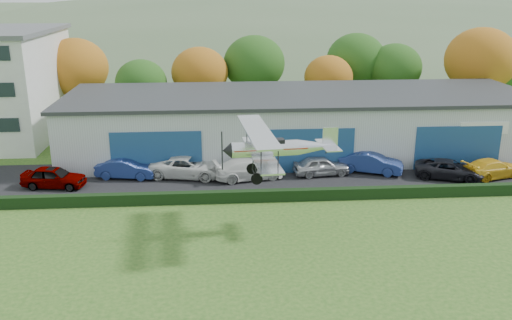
{
  "coord_description": "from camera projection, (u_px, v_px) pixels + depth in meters",
  "views": [
    {
      "loc": [
        -2.29,
        -18.88,
        14.24
      ],
      "look_at": [
        0.05,
        12.87,
        4.07
      ],
      "focal_mm": 38.36,
      "sensor_mm": 36.0,
      "label": 1
    }
  ],
  "objects": [
    {
      "name": "car_5",
      "position": [
        371.0,
        162.0,
        43.31
      ],
      "size": [
        5.27,
        3.55,
        1.64
      ],
      "primitive_type": "imported",
      "rotation": [
        0.0,
        0.0,
        1.17
      ],
      "color": "navy",
      "rests_on": "apron"
    },
    {
      "name": "car_1",
      "position": [
        126.0,
        168.0,
        42.11
      ],
      "size": [
        4.81,
        2.32,
        1.52
      ],
      "primitive_type": "imported",
      "rotation": [
        0.0,
        0.0,
        1.41
      ],
      "color": "navy",
      "rests_on": "apron"
    },
    {
      "name": "distant_hills",
      "position": [
        209.0,
        84.0,
        159.09
      ],
      "size": [
        430.0,
        196.0,
        56.0
      ],
      "color": "#4C6642",
      "rests_on": "ground"
    },
    {
      "name": "hangar",
      "position": [
        299.0,
        122.0,
        48.55
      ],
      "size": [
        40.6,
        12.6,
        5.3
      ],
      "color": "#B2B7BC",
      "rests_on": "ground"
    },
    {
      "name": "tree_belt",
      "position": [
        245.0,
        69.0,
        59.38
      ],
      "size": [
        75.7,
        13.22,
        10.12
      ],
      "color": "#3D2614",
      "rests_on": "ground"
    },
    {
      "name": "biplane",
      "position": [
        275.0,
        147.0,
        32.16
      ],
      "size": [
        6.97,
        8.01,
        2.99
      ],
      "rotation": [
        0.0,
        0.0,
        0.08
      ],
      "color": "silver"
    },
    {
      "name": "car_2",
      "position": [
        188.0,
        167.0,
        42.31
      ],
      "size": [
        6.21,
        3.76,
        1.61
      ],
      "primitive_type": "imported",
      "rotation": [
        0.0,
        0.0,
        1.37
      ],
      "color": "silver",
      "rests_on": "apron"
    },
    {
      "name": "car_7",
      "position": [
        493.0,
        168.0,
        42.23
      ],
      "size": [
        5.41,
        3.45,
        1.46
      ],
      "primitive_type": "imported",
      "rotation": [
        0.0,
        0.0,
        1.87
      ],
      "color": "gold",
      "rests_on": "apron"
    },
    {
      "name": "car_4",
      "position": [
        321.0,
        166.0,
        42.76
      ],
      "size": [
        4.55,
        2.2,
        1.5
      ],
      "primitive_type": "imported",
      "rotation": [
        0.0,
        0.0,
        1.67
      ],
      "color": "silver",
      "rests_on": "apron"
    },
    {
      "name": "car_6",
      "position": [
        449.0,
        169.0,
        42.03
      ],
      "size": [
        5.68,
        4.08,
        1.44
      ],
      "primitive_type": "imported",
      "rotation": [
        0.0,
        0.0,
        1.2
      ],
      "color": "black",
      "rests_on": "apron"
    },
    {
      "name": "apron",
      "position": [
        286.0,
        177.0,
        42.58
      ],
      "size": [
        48.0,
        9.0,
        0.05
      ],
      "primitive_type": "cube",
      "color": "black",
      "rests_on": "ground"
    },
    {
      "name": "car_0",
      "position": [
        54.0,
        177.0,
        40.13
      ],
      "size": [
        4.85,
        2.52,
        1.58
      ],
      "primitive_type": "imported",
      "rotation": [
        0.0,
        0.0,
        1.42
      ],
      "color": "gray",
      "rests_on": "apron"
    },
    {
      "name": "hedge",
      "position": [
        295.0,
        195.0,
        37.91
      ],
      "size": [
        46.0,
        0.6,
        0.8
      ],
      "primitive_type": "cube",
      "color": "black",
      "rests_on": "ground"
    },
    {
      "name": "car_3",
      "position": [
        248.0,
        169.0,
        41.88
      ],
      "size": [
        5.67,
        3.19,
        1.55
      ],
      "primitive_type": "imported",
      "rotation": [
        0.0,
        0.0,
        1.77
      ],
      "color": "silver",
      "rests_on": "apron"
    }
  ]
}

